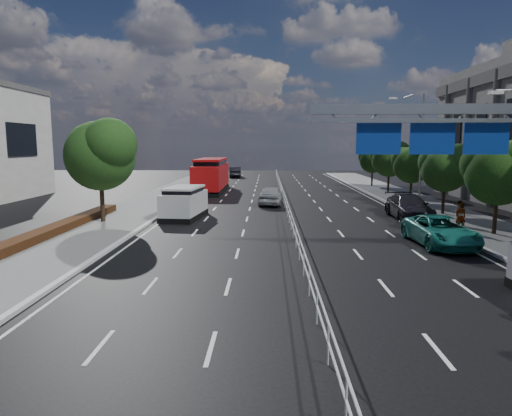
{
  "coord_description": "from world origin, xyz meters",
  "views": [
    {
      "loc": [
        -1.4,
        -10.74,
        5.02
      ],
      "look_at": [
        -1.88,
        8.19,
        2.4
      ],
      "focal_mm": 32.0,
      "sensor_mm": 36.0,
      "label": 1
    }
  ],
  "objects": [
    {
      "name": "ground",
      "position": [
        0.0,
        0.0,
        0.0
      ],
      "size": [
        160.0,
        160.0,
        0.0
      ],
      "primitive_type": "plane",
      "color": "black",
      "rests_on": "ground"
    },
    {
      "name": "median_fence",
      "position": [
        0.0,
        22.5,
        0.53
      ],
      "size": [
        0.05,
        85.0,
        1.02
      ],
      "color": "silver",
      "rests_on": "ground"
    },
    {
      "name": "overhead_gantry",
      "position": [
        6.74,
        10.05,
        5.61
      ],
      "size": [
        10.24,
        0.38,
        7.45
      ],
      "color": "gray",
      "rests_on": "ground"
    },
    {
      "name": "streetlight_far",
      "position": [
        10.5,
        26.0,
        5.21
      ],
      "size": [
        2.78,
        2.4,
        9.0
      ],
      "color": "gray",
      "rests_on": "ground"
    },
    {
      "name": "near_tree_back",
      "position": [
        -11.94,
        17.97,
        4.61
      ],
      "size": [
        4.84,
        4.51,
        6.69
      ],
      "color": "black",
      "rests_on": "ground"
    },
    {
      "name": "far_tree_d",
      "position": [
        11.25,
        14.48,
        3.69
      ],
      "size": [
        3.85,
        3.59,
        5.34
      ],
      "color": "black",
      "rests_on": "ground"
    },
    {
      "name": "far_tree_e",
      "position": [
        11.25,
        21.98,
        3.56
      ],
      "size": [
        3.63,
        3.38,
        5.13
      ],
      "color": "black",
      "rests_on": "ground"
    },
    {
      "name": "far_tree_f",
      "position": [
        11.24,
        29.48,
        3.49
      ],
      "size": [
        3.52,
        3.28,
        5.02
      ],
      "color": "black",
      "rests_on": "ground"
    },
    {
      "name": "far_tree_g",
      "position": [
        11.25,
        36.98,
        3.75
      ],
      "size": [
        3.96,
        3.69,
        5.45
      ],
      "color": "black",
      "rests_on": "ground"
    },
    {
      "name": "far_tree_h",
      "position": [
        11.24,
        44.48,
        3.42
      ],
      "size": [
        3.41,
        3.18,
        4.91
      ],
      "color": "black",
      "rests_on": "ground"
    },
    {
      "name": "white_minivan",
      "position": [
        -7.14,
        20.24,
        1.08
      ],
      "size": [
        2.69,
        5.24,
        2.19
      ],
      "rotation": [
        0.0,
        0.0,
        -0.1
      ],
      "color": "black",
      "rests_on": "ground"
    },
    {
      "name": "red_bus",
      "position": [
        -7.5,
        38.53,
        1.86
      ],
      "size": [
        2.91,
        11.98,
        3.58
      ],
      "rotation": [
        0.0,
        0.0,
        0.0
      ],
      "color": "black",
      "rests_on": "ground"
    },
    {
      "name": "near_car_silver",
      "position": [
        -1.09,
        27.58,
        0.8
      ],
      "size": [
        2.33,
        4.87,
        1.6
      ],
      "primitive_type": "imported",
      "rotation": [
        0.0,
        0.0,
        3.05
      ],
      "color": "#97999D",
      "rests_on": "ground"
    },
    {
      "name": "near_car_dark",
      "position": [
        -6.48,
        60.67,
        0.83
      ],
      "size": [
        2.09,
        5.13,
        1.65
      ],
      "primitive_type": "imported",
      "rotation": [
        0.0,
        0.0,
        3.21
      ],
      "color": "black",
      "rests_on": "ground"
    },
    {
      "name": "parked_car_teal",
      "position": [
        7.29,
        12.0,
        0.74
      ],
      "size": [
        2.7,
        5.42,
        1.48
      ],
      "primitive_type": "imported",
      "rotation": [
        0.0,
        0.0,
        0.05
      ],
      "color": "#16665C",
      "rests_on": "ground"
    },
    {
      "name": "parked_car_dark",
      "position": [
        8.3,
        20.48,
        0.82
      ],
      "size": [
        2.34,
        5.68,
        1.64
      ],
      "primitive_type": "imported",
      "rotation": [
        0.0,
        0.0,
        -0.01
      ],
      "color": "black",
      "rests_on": "ground"
    },
    {
      "name": "pedestrian_a",
      "position": [
        9.6,
        15.16,
        0.95
      ],
      "size": [
        0.6,
        0.4,
        1.63
      ],
      "primitive_type": "imported",
      "rotation": [
        0.0,
        0.0,
        3.16
      ],
      "color": "gray",
      "rests_on": "sidewalk_far"
    },
    {
      "name": "pedestrian_b",
      "position": [
        10.32,
        17.18,
        0.9
      ],
      "size": [
        0.9,
        0.8,
        1.53
      ],
      "primitive_type": "imported",
      "rotation": [
        0.0,
        0.0,
        2.79
      ],
      "color": "gray",
      "rests_on": "sidewalk_far"
    }
  ]
}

